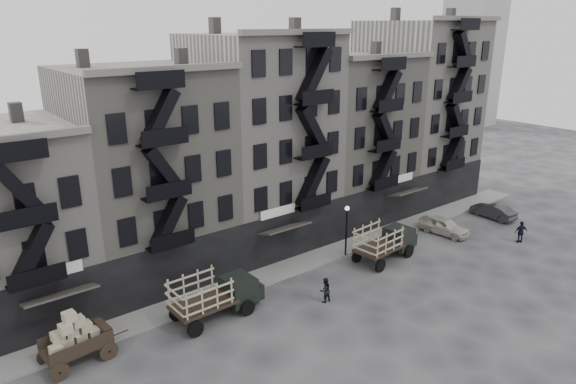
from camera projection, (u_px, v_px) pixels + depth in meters
ground at (341, 279)px, 37.38m from camera, size 140.00×140.00×0.00m
sidewalk at (307, 261)px, 40.16m from camera, size 55.00×2.50×0.15m
building_midwest at (147, 175)px, 36.52m from camera, size 10.00×11.35×16.20m
building_center at (261, 142)px, 42.06m from camera, size 10.00×11.35×18.20m
building_mideast at (348, 138)px, 48.22m from camera, size 10.00×11.35×16.20m
building_east at (417, 111)px, 53.61m from camera, size 10.00×11.35×19.20m
lamp_post at (347, 224)px, 40.20m from camera, size 0.36×0.36×4.28m
wagon at (73, 334)px, 27.68m from camera, size 3.89×2.33×3.16m
stake_truck_west at (215, 292)px, 32.13m from camera, size 6.09×2.64×3.02m
stake_truck_east at (386, 239)px, 40.15m from camera, size 6.12×2.91×2.98m
car_east at (444, 226)px, 45.25m from camera, size 2.35×4.65×1.52m
car_far at (493, 211)px, 48.98m from camera, size 1.59×4.33×1.42m
pedestrian_mid at (325, 290)px, 34.13m from camera, size 0.86×0.68×1.74m
policeman at (521, 232)px, 43.40m from camera, size 1.20×0.98×1.92m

